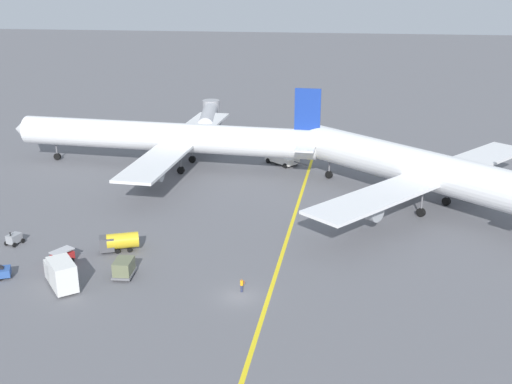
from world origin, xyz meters
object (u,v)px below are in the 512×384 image
airliner_at_gate_left (169,138)px  gse_container_dolly_flat (124,268)px  gse_baggage_cart_near_cluster (62,257)px  pushback_tug (281,158)px  airliner_being_pushed (421,169)px  gse_fuel_bowser_stubby (119,241)px  jet_bridge (209,114)px  gse_gpu_cart_small (14,239)px  ground_crew_ramp_agent_by_cones (242,285)px  gse_catering_truck_tall (61,273)px

airliner_at_gate_left → gse_container_dolly_flat: airliner_at_gate_left is taller
gse_baggage_cart_near_cluster → pushback_tug: bearing=62.9°
airliner_at_gate_left → airliner_being_pushed: 44.98m
gse_fuel_bowser_stubby → airliner_at_gate_left: bearing=94.4°
pushback_tug → gse_fuel_bowser_stubby: (-17.16, -40.52, 0.15)m
jet_bridge → gse_gpu_cart_small: bearing=-103.1°
airliner_being_pushed → gse_container_dolly_flat: (-36.87, -28.19, -4.68)m
airliner_being_pushed → gse_container_dolly_flat: 46.65m
gse_gpu_cart_small → ground_crew_ramp_agent_by_cones: bearing=-15.7°
gse_catering_truck_tall → gse_fuel_bowser_stubby: bearing=72.3°
gse_fuel_bowser_stubby → gse_catering_truck_tall: bearing=-107.7°
gse_gpu_cart_small → gse_fuel_bowser_stubby: bearing=-1.1°
gse_gpu_cart_small → ground_crew_ramp_agent_by_cones: size_ratio=1.52×
airliner_at_gate_left → airliner_being_pushed: (42.60, -14.44, 0.33)m
airliner_being_pushed → gse_baggage_cart_near_cluster: (-45.55, -25.64, -4.99)m
airliner_being_pushed → ground_crew_ramp_agent_by_cones: size_ratio=25.81×
gse_container_dolly_flat → ground_crew_ramp_agent_by_cones: 14.36m
gse_gpu_cart_small → ground_crew_ramp_agent_by_cones: gse_gpu_cart_small is taller
gse_baggage_cart_near_cluster → gse_container_dolly_flat: bearing=-16.4°
gse_baggage_cart_near_cluster → jet_bridge: size_ratio=0.17×
pushback_tug → gse_fuel_bowser_stubby: pushback_tug is taller
airliner_being_pushed → gse_baggage_cart_near_cluster: airliner_being_pushed is taller
airliner_at_gate_left → gse_fuel_bowser_stubby: airliner_at_gate_left is taller
airliner_at_gate_left → airliner_being_pushed: size_ratio=1.44×
gse_fuel_bowser_stubby → airliner_being_pushed: bearing=28.3°
ground_crew_ramp_agent_by_cones → jet_bridge: jet_bridge is taller
gse_baggage_cart_near_cluster → gse_catering_truck_tall: bearing=-67.1°
ground_crew_ramp_agent_by_cones → gse_gpu_cart_small: bearing=164.3°
pushback_tug → ground_crew_ramp_agent_by_cones: size_ratio=5.08×
airliner_being_pushed → gse_container_dolly_flat: size_ratio=12.75×
gse_container_dolly_flat → pushback_tug: bearing=73.3°
gse_catering_truck_tall → ground_crew_ramp_agent_by_cones: size_ratio=3.74×
gse_catering_truck_tall → gse_fuel_bowser_stubby: 10.64m
gse_gpu_cart_small → gse_container_dolly_flat: gse_container_dolly_flat is taller
airliner_at_gate_left → pushback_tug: 20.93m
gse_container_dolly_flat → gse_fuel_bowser_stubby: size_ratio=0.62×
ground_crew_ramp_agent_by_cones → jet_bridge: (-17.54, 68.76, 3.58)m
pushback_tug → gse_container_dolly_flat: size_ratio=2.51×
pushback_tug → ground_crew_ramp_agent_by_cones: bearing=-90.0°
pushback_tug → gse_catering_truck_tall: size_ratio=1.36×
gse_container_dolly_flat → gse_baggage_cart_near_cluster: gse_container_dolly_flat is taller
gse_gpu_cart_small → gse_catering_truck_tall: bearing=-43.1°
gse_container_dolly_flat → gse_baggage_cart_near_cluster: size_ratio=1.04×
gse_catering_truck_tall → gse_baggage_cart_near_cluster: gse_catering_truck_tall is taller
airliner_being_pushed → ground_crew_ramp_agent_by_cones: 37.92m
gse_catering_truck_tall → gse_fuel_bowser_stubby: size_ratio=1.16×
ground_crew_ramp_agent_by_cones → jet_bridge: size_ratio=0.09×
gse_container_dolly_flat → gse_catering_truck_tall: bearing=-151.4°
gse_container_dolly_flat → gse_fuel_bowser_stubby: bearing=113.5°
pushback_tug → gse_gpu_cart_small: 51.11m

